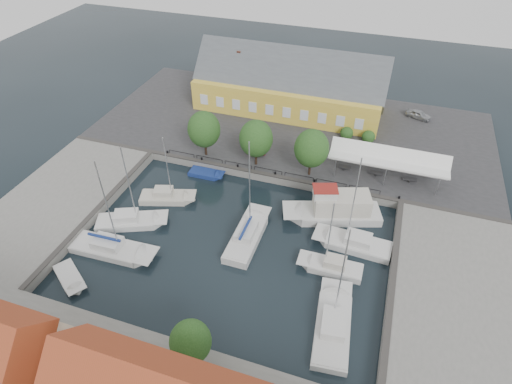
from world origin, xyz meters
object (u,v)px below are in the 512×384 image
(warehouse, at_px, (286,86))
(tent_canopy, at_px, (389,159))
(east_boat_c, at_px, (333,326))
(west_boat_b, at_px, (167,198))
(launch_sw, at_px, (70,279))
(east_boat_b, at_px, (331,268))
(car_silver, at_px, (419,114))
(west_boat_d, at_px, (112,250))
(center_sailboat, at_px, (247,237))
(east_boat_a, at_px, (354,244))
(launch_nw, at_px, (206,174))
(west_boat_c, at_px, (131,222))
(trawler, at_px, (336,210))
(car_red, at_px, (257,143))

(warehouse, bearing_deg, tent_canopy, -39.86)
(east_boat_c, bearing_deg, warehouse, 111.53)
(west_boat_b, xyz_separation_m, launch_sw, (-3.30, -13.84, -0.17))
(east_boat_b, bearing_deg, car_silver, 78.05)
(warehouse, relative_size, west_boat_d, 2.32)
(west_boat_d, bearing_deg, center_sailboat, 25.99)
(east_boat_a, bearing_deg, car_silver, 79.61)
(east_boat_b, bearing_deg, east_boat_c, -78.44)
(east_boat_c, xyz_separation_m, west_boat_d, (-23.46, 1.77, 0.01))
(car_silver, xyz_separation_m, launch_nw, (-25.19, -22.11, -1.55))
(warehouse, xyz_separation_m, west_boat_c, (-9.52, -30.42, -4.17))
(west_boat_c, bearing_deg, east_boat_a, 10.43)
(tent_canopy, xyz_separation_m, west_boat_b, (-24.24, -11.53, -3.42))
(launch_sw, distance_m, launch_nw, 20.71)
(east_boat_a, relative_size, west_boat_b, 1.25)
(launch_nw, bearing_deg, trawler, -9.05)
(car_red, height_order, trawler, trawler)
(tent_canopy, height_order, car_silver, tent_canopy)
(trawler, relative_size, launch_nw, 2.46)
(trawler, relative_size, west_boat_c, 1.06)
(east_boat_b, distance_m, east_boat_c, 6.72)
(center_sailboat, bearing_deg, east_boat_a, 13.11)
(warehouse, relative_size, center_sailboat, 2.31)
(tent_canopy, xyz_separation_m, east_boat_b, (-3.54, -16.07, -3.42))
(east_boat_b, bearing_deg, warehouse, 113.58)
(east_boat_a, height_order, west_boat_c, east_boat_a)
(car_red, xyz_separation_m, east_boat_c, (14.90, -23.86, -1.52))
(car_silver, height_order, car_red, car_red)
(center_sailboat, distance_m, launch_nw, 12.80)
(tent_canopy, bearing_deg, east_boat_b, -102.42)
(trawler, bearing_deg, center_sailboat, -142.12)
(car_red, bearing_deg, trawler, -62.84)
(east_boat_b, height_order, east_boat_c, east_boat_c)
(east_boat_a, distance_m, west_boat_b, 22.36)
(car_silver, relative_size, west_boat_b, 0.40)
(west_boat_c, bearing_deg, car_red, 63.08)
(east_boat_c, bearing_deg, launch_sw, -173.89)
(west_boat_b, relative_size, west_boat_d, 0.76)
(car_silver, bearing_deg, west_boat_d, 161.28)
(west_boat_b, relative_size, west_boat_c, 0.87)
(warehouse, height_order, launch_sw, warehouse)
(center_sailboat, relative_size, launch_nw, 2.66)
(car_red, xyz_separation_m, west_boat_b, (-7.15, -12.73, -1.52))
(car_silver, height_order, center_sailboat, center_sailboat)
(west_boat_b, bearing_deg, car_silver, 45.56)
(west_boat_c, bearing_deg, car_silver, 48.39)
(east_boat_a, bearing_deg, west_boat_d, -159.73)
(west_boat_c, bearing_deg, center_sailboat, 8.15)
(tent_canopy, relative_size, trawler, 1.22)
(west_boat_c, xyz_separation_m, west_boat_d, (0.46, -4.32, 0.01))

